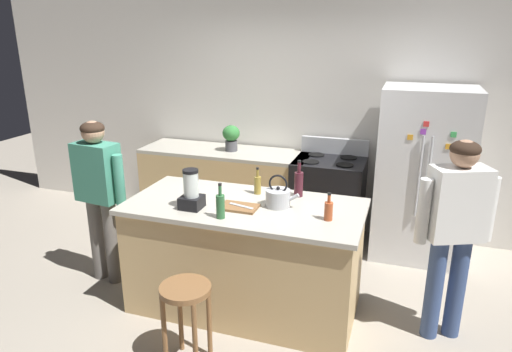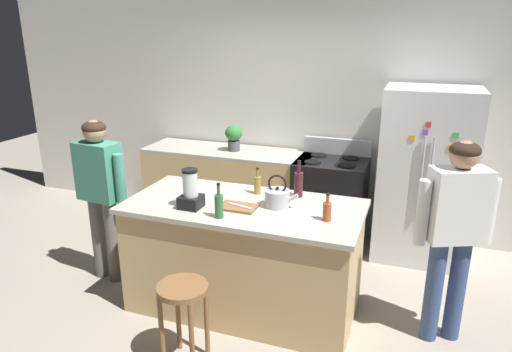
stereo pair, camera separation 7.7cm
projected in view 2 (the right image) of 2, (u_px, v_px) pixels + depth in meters
The scene contains 18 objects.
ground_plane at pixel (244, 305), 4.05m from camera, with size 14.00×14.00×0.00m, color #9E9384.
back_wall at pixel (304, 114), 5.38m from camera, with size 8.00×0.10×2.70m, color silver.
kitchen_island at pixel (244, 256), 3.91m from camera, with size 1.93×0.93×0.95m.
back_counter_run at pixel (229, 188), 5.55m from camera, with size 2.00×0.64×0.95m.
refrigerator at pixel (425, 176), 4.68m from camera, with size 0.90×0.73×1.77m.
stove_range at pixel (330, 200), 5.13m from camera, with size 0.76×0.65×1.13m.
person_by_island_left at pixel (100, 186), 4.22m from camera, with size 0.60×0.26×1.55m.
person_by_sink_right at pixel (454, 225), 3.34m from camera, with size 0.58×0.36×1.58m.
bar_stool at pixel (183, 303), 3.22m from camera, with size 0.36×0.36×0.63m.
potted_plant at pixel (234, 136), 5.33m from camera, with size 0.20×0.20×0.30m.
blender_appliance at pixel (191, 192), 3.65m from camera, with size 0.17×0.17×0.32m.
bottle_olive_oil at pixel (219, 205), 3.47m from camera, with size 0.07×0.07×0.28m.
bottle_wine at pixel (299, 183), 3.90m from camera, with size 0.08×0.08×0.32m.
bottle_vinegar at pixel (257, 184), 3.97m from camera, with size 0.06×0.06×0.24m.
bottle_cooking_sauce at pixel (327, 211), 3.42m from camera, with size 0.06×0.06×0.22m.
tea_kettle at pixel (277, 197), 3.69m from camera, with size 0.28×0.20×0.27m.
cutting_board at pixel (238, 207), 3.68m from camera, with size 0.30×0.20×0.02m, color brown.
chef_knife at pixel (240, 206), 3.66m from camera, with size 0.22×0.03×0.01m, color #B7BABF.
Camera 2 is at (1.28, -3.27, 2.33)m, focal length 32.38 mm.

